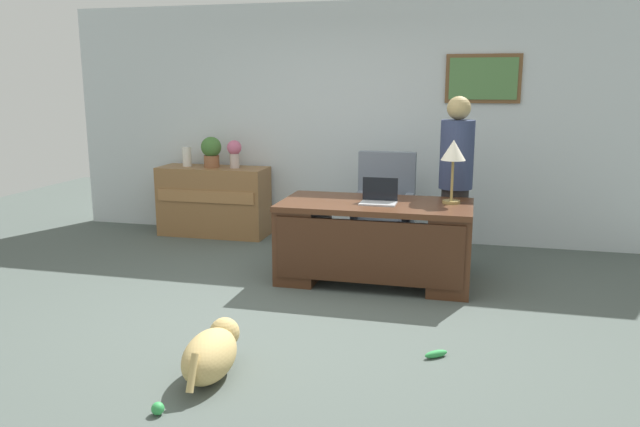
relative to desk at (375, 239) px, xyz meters
The scene contains 14 objects.
ground_plane 1.13m from the desk, 119.74° to the right, with size 12.00×12.00×0.00m, color #4C5651.
back_wall 2.00m from the desk, 107.06° to the left, with size 7.00×0.16×2.70m.
desk is the anchor object (origin of this frame).
credenza 2.54m from the desk, 148.40° to the left, with size 1.30×0.50×0.82m.
armchair 0.87m from the desk, 92.62° to the left, with size 0.60×0.59×1.09m.
person_standing 1.01m from the desk, 40.41° to the left, with size 0.32×0.32×1.68m.
dog_lying 2.25m from the desk, 107.69° to the right, with size 0.33×0.73×0.30m.
laptop 0.40m from the desk, 15.71° to the right, with size 0.32×0.22×0.22m.
desk_lamp 1.04m from the desk, 13.15° to the left, with size 0.22×0.22×0.57m.
vase_with_flowers 2.38m from the desk, 144.74° to the left, with size 0.17×0.17×0.32m.
vase_empty 2.87m from the desk, 151.88° to the left, with size 0.11×0.11×0.23m, color silver.
potted_plant 2.62m from the desk, 148.52° to the left, with size 0.24×0.24×0.36m.
dog_toy_ball 2.77m from the desk, 106.55° to the right, with size 0.07×0.07×0.07m, color green.
dog_toy_bone 1.70m from the desk, 66.36° to the right, with size 0.17×0.05×0.05m, color green.
Camera 1 is at (1.37, -4.54, 1.80)m, focal length 34.87 mm.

